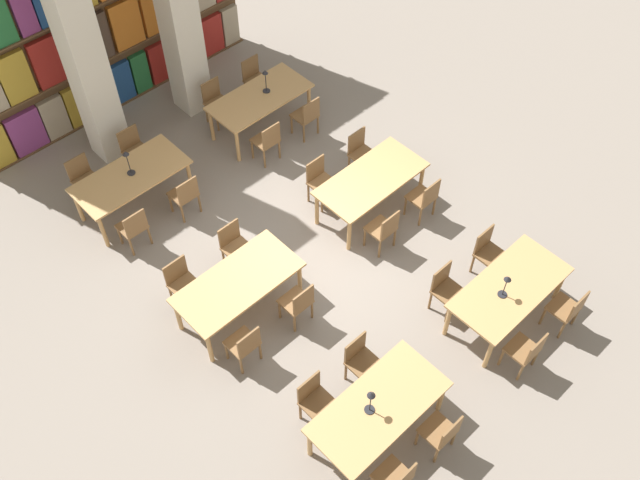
{
  "coord_description": "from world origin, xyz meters",
  "views": [
    {
      "loc": [
        -4.76,
        -5.3,
        9.4
      ],
      "look_at": [
        0.0,
        -0.28,
        0.7
      ],
      "focal_mm": 40.0,
      "sensor_mm": 36.0,
      "label": 1
    }
  ],
  "objects_px": {
    "chair_11": "(235,245)",
    "desk_lamp_1": "(506,283)",
    "reading_table_3": "(371,181)",
    "chair_9": "(182,282)",
    "chair_13": "(320,180)",
    "chair_0": "(396,478)",
    "chair_2": "(442,432)",
    "chair_15": "(361,152)",
    "chair_8": "(245,344)",
    "chair_12": "(384,229)",
    "chair_21": "(216,101)",
    "chair_6": "(568,309)",
    "chair_17": "(84,178)",
    "reading_table_1": "(509,290)",
    "reading_table_4": "(131,178)",
    "desk_lamp_2": "(127,159)",
    "reading_table_2": "(238,285)",
    "desk_lamp_0": "(371,399)",
    "chair_20": "(267,140)",
    "chair_19": "(135,149)",
    "chair_16": "(134,227)",
    "chair_22": "(307,115)",
    "chair_4": "(526,351)",
    "chair_14": "(424,197)",
    "chair_23": "(255,78)",
    "chair_3": "(361,360)",
    "chair_5": "(445,288)",
    "reading_table_5": "(260,100)",
    "pillar_left": "(69,10)",
    "chair_7": "(488,251)"
  },
  "relations": [
    {
      "from": "reading_table_1",
      "to": "chair_7",
      "type": "distance_m",
      "value": 0.92
    },
    {
      "from": "chair_9",
      "to": "chair_15",
      "type": "xyz_separation_m",
      "value": [
        4.0,
        0.1,
        0.0
      ]
    },
    {
      "from": "chair_20",
      "to": "chair_17",
      "type": "bearing_deg",
      "value": 153.3
    },
    {
      "from": "chair_2",
      "to": "chair_9",
      "type": "distance_m",
      "value": 4.43
    },
    {
      "from": "chair_12",
      "to": "chair_20",
      "type": "bearing_deg",
      "value": 90.32
    },
    {
      "from": "chair_8",
      "to": "chair_11",
      "type": "distance_m",
      "value": 1.82
    },
    {
      "from": "desk_lamp_0",
      "to": "desk_lamp_1",
      "type": "xyz_separation_m",
      "value": [
        2.7,
        -0.08,
        -0.03
      ]
    },
    {
      "from": "chair_3",
      "to": "reading_table_2",
      "type": "distance_m",
      "value": 2.14
    },
    {
      "from": "desk_lamp_1",
      "to": "chair_13",
      "type": "bearing_deg",
      "value": 92.51
    },
    {
      "from": "reading_table_1",
      "to": "chair_6",
      "type": "bearing_deg",
      "value": -56.43
    },
    {
      "from": "chair_5",
      "to": "chair_11",
      "type": "distance_m",
      "value": 3.36
    },
    {
      "from": "chair_0",
      "to": "chair_12",
      "type": "height_order",
      "value": "same"
    },
    {
      "from": "chair_11",
      "to": "reading_table_5",
      "type": "height_order",
      "value": "chair_11"
    },
    {
      "from": "chair_11",
      "to": "desk_lamp_1",
      "type": "bearing_deg",
      "value": 120.59
    },
    {
      "from": "chair_16",
      "to": "chair_23",
      "type": "xyz_separation_m",
      "value": [
        3.87,
        1.53,
        0.0
      ]
    },
    {
      "from": "reading_table_2",
      "to": "chair_15",
      "type": "bearing_deg",
      "value": 13.61
    },
    {
      "from": "chair_11",
      "to": "chair_21",
      "type": "height_order",
      "value": "same"
    },
    {
      "from": "pillar_left",
      "to": "chair_8",
      "type": "distance_m",
      "value": 5.83
    },
    {
      "from": "chair_0",
      "to": "chair_23",
      "type": "distance_m",
      "value": 8.2
    },
    {
      "from": "chair_17",
      "to": "chair_2",
      "type": "bearing_deg",
      "value": 97.42
    },
    {
      "from": "chair_2",
      "to": "reading_table_1",
      "type": "height_order",
      "value": "chair_2"
    },
    {
      "from": "chair_15",
      "to": "desk_lamp_0",
      "type": "bearing_deg",
      "value": 45.56
    },
    {
      "from": "chair_15",
      "to": "chair_22",
      "type": "relative_size",
      "value": 1.0
    },
    {
      "from": "chair_20",
      "to": "chair_4",
      "type": "bearing_deg",
      "value": -91.46
    },
    {
      "from": "chair_3",
      "to": "chair_12",
      "type": "relative_size",
      "value": 1.0
    },
    {
      "from": "chair_6",
      "to": "chair_3",
      "type": "bearing_deg",
      "value": 151.74
    },
    {
      "from": "reading_table_1",
      "to": "chair_20",
      "type": "bearing_deg",
      "value": 94.33
    },
    {
      "from": "chair_11",
      "to": "chair_14",
      "type": "bearing_deg",
      "value": 154.71
    },
    {
      "from": "chair_13",
      "to": "reading_table_3",
      "type": "bearing_deg",
      "value": 121.86
    },
    {
      "from": "reading_table_1",
      "to": "reading_table_2",
      "type": "relative_size",
      "value": 1.0
    },
    {
      "from": "reading_table_1",
      "to": "chair_12",
      "type": "bearing_deg",
      "value": 99.49
    },
    {
      "from": "chair_15",
      "to": "chair_8",
      "type": "bearing_deg",
      "value": 21.69
    },
    {
      "from": "chair_5",
      "to": "chair_16",
      "type": "distance_m",
      "value": 5.08
    },
    {
      "from": "reading_table_4",
      "to": "desk_lamp_2",
      "type": "xyz_separation_m",
      "value": [
        0.04,
        0.02,
        0.42
      ]
    },
    {
      "from": "chair_9",
      "to": "chair_13",
      "type": "height_order",
      "value": "same"
    },
    {
      "from": "chair_16",
      "to": "chair_20",
      "type": "bearing_deg",
      "value": 0.71
    },
    {
      "from": "chair_17",
      "to": "reading_table_5",
      "type": "bearing_deg",
      "value": 168.11
    },
    {
      "from": "reading_table_3",
      "to": "chair_14",
      "type": "distance_m",
      "value": 0.94
    },
    {
      "from": "chair_6",
      "to": "chair_17",
      "type": "xyz_separation_m",
      "value": [
        -3.78,
        7.26,
        0.0
      ]
    },
    {
      "from": "desk_lamp_0",
      "to": "reading_table_1",
      "type": "height_order",
      "value": "desk_lamp_0"
    },
    {
      "from": "chair_12",
      "to": "reading_table_1",
      "type": "bearing_deg",
      "value": -80.51
    },
    {
      "from": "chair_4",
      "to": "chair_17",
      "type": "distance_m",
      "value": 7.76
    },
    {
      "from": "chair_12",
      "to": "chair_21",
      "type": "distance_m",
      "value": 4.35
    },
    {
      "from": "chair_0",
      "to": "chair_2",
      "type": "xyz_separation_m",
      "value": [
        0.89,
        0.0,
        0.0
      ]
    },
    {
      "from": "chair_2",
      "to": "chair_11",
      "type": "bearing_deg",
      "value": 89.84
    },
    {
      "from": "reading_table_3",
      "to": "chair_9",
      "type": "bearing_deg",
      "value": 169.37
    },
    {
      "from": "reading_table_2",
      "to": "chair_22",
      "type": "relative_size",
      "value": 2.17
    },
    {
      "from": "chair_21",
      "to": "chair_20",
      "type": "bearing_deg",
      "value": 90.0
    },
    {
      "from": "chair_19",
      "to": "chair_13",
      "type": "bearing_deg",
      "value": 123.67
    },
    {
      "from": "chair_6",
      "to": "chair_15",
      "type": "relative_size",
      "value": 1.0
    }
  ]
}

